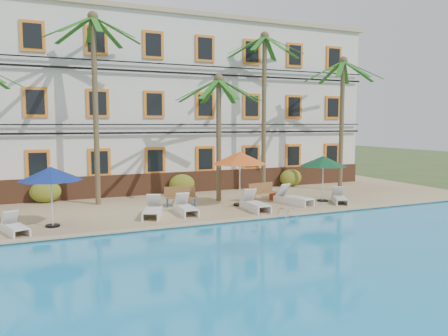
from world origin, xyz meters
name	(u,v)px	position (x,y,z in m)	size (l,w,h in m)	color
ground	(231,222)	(0.00, 0.00, 0.00)	(100.00, 100.00, 0.00)	#384C23
pool_deck	(192,200)	(0.00, 5.00, 0.12)	(30.00, 12.00, 0.25)	tan
swimming_pool	(334,269)	(0.00, -7.00, 0.10)	(26.00, 12.00, 0.20)	#1C92D2
pool_coping	(240,219)	(0.00, -0.90, 0.28)	(30.00, 0.35, 0.06)	tan
hotel_building	(165,105)	(0.00, 9.98, 5.37)	(25.40, 6.44, 10.22)	silver
palm_b	(95,84)	(-4.87, 5.08, 6.09)	(4.48, 4.48, 9.22)	brown
palm_c	(219,118)	(0.98, 3.71, 4.48)	(4.48, 4.48, 6.44)	brown
palm_d	(264,91)	(4.57, 5.51, 6.05)	(4.48, 4.48, 9.14)	brown
palm_e	(342,105)	(9.00, 4.11, 5.30)	(4.48, 4.48, 7.83)	brown
shrub_left	(45,192)	(-7.21, 6.60, 0.80)	(1.50, 0.90, 1.10)	#245418
shrub_mid	(182,184)	(-0.07, 6.60, 0.80)	(1.50, 0.90, 1.10)	#245418
shrub_right	(291,178)	(7.13, 6.60, 0.80)	(1.50, 0.90, 1.10)	#245418
umbrella_blue	(51,174)	(-7.11, 0.96, 2.29)	(2.39, 2.39, 2.39)	black
umbrella_red	(240,158)	(1.38, 2.03, 2.55)	(2.69, 2.69, 2.69)	black
umbrella_green	(323,161)	(5.76, 1.41, 2.29)	(2.39, 2.39, 2.39)	black
lounger_a	(15,227)	(-8.40, 0.37, 0.50)	(1.08, 1.75, 0.78)	silver
lounger_b	(153,210)	(-3.13, 1.21, 0.54)	(1.31, 2.03, 0.90)	silver
lounger_c	(185,207)	(-1.65, 1.22, 0.53)	(0.72, 1.87, 0.88)	silver
lounger_d	(255,204)	(1.52, 0.75, 0.55)	(0.73, 1.96, 0.92)	silver
lounger_e	(293,198)	(3.94, 1.34, 0.56)	(1.29, 2.15, 0.96)	silver
lounger_f	(339,198)	(6.27, 0.69, 0.50)	(1.29, 1.73, 0.78)	silver
bench_left	(181,196)	(-1.28, 3.00, 0.72)	(1.57, 0.92, 0.93)	olive
bench_right	(262,192)	(2.91, 2.66, 0.72)	(1.55, 0.68, 0.93)	olive
pool_ladder	(287,216)	(2.17, -1.00, 0.25)	(0.54, 0.74, 0.74)	silver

